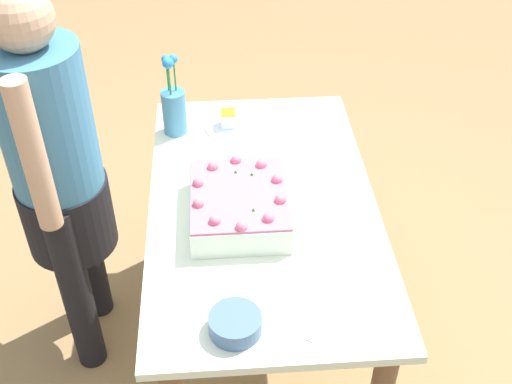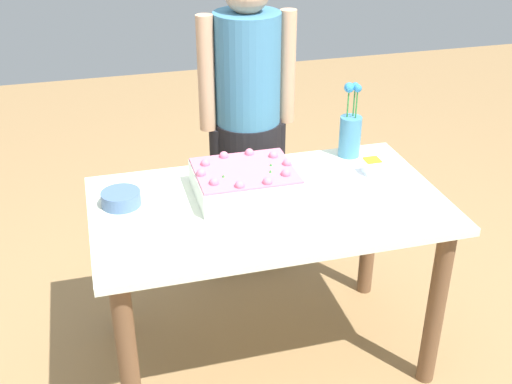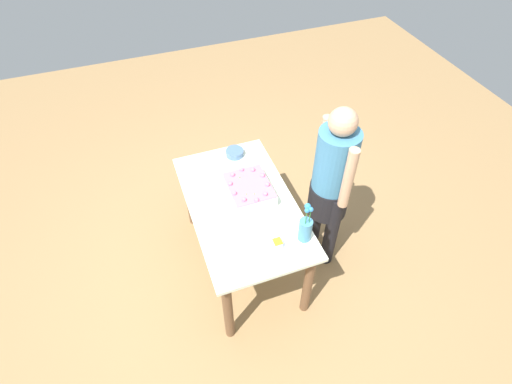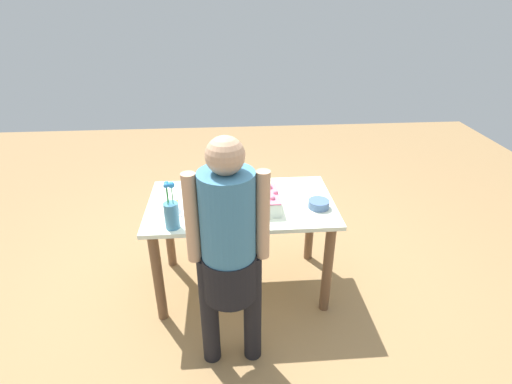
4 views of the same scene
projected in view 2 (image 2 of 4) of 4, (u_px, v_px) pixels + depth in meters
ground_plane at (267, 353)px, 2.77m from camera, size 8.00×8.00×0.00m
dining_table at (268, 232)px, 2.47m from camera, size 1.32×0.77×0.75m
sheet_cake at (245, 181)px, 2.44m from camera, size 0.38×0.31×0.13m
serving_plate_with_slice at (371, 171)px, 2.59m from camera, size 0.19×0.19×0.07m
cake_knife at (137, 239)px, 2.18m from camera, size 0.18×0.13×0.00m
flower_vase at (350, 132)px, 2.72m from camera, size 0.09×0.09×0.33m
fruit_bowl at (121, 199)px, 2.37m from camera, size 0.15×0.15×0.05m
person_standing at (248, 110)px, 2.96m from camera, size 0.45×0.31×1.49m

